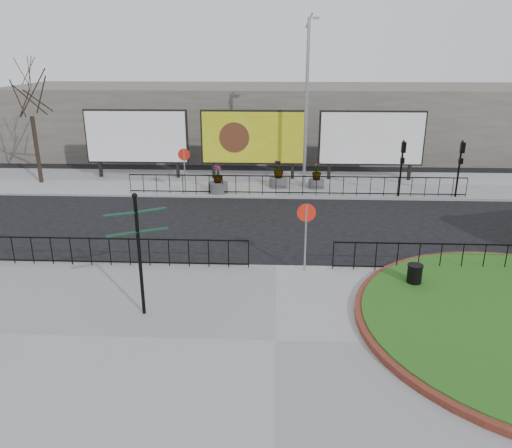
# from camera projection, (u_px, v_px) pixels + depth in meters

# --- Properties ---
(ground) EXTENTS (90.00, 90.00, 0.00)m
(ground) POSITION_uv_depth(u_px,v_px,m) (276.00, 268.00, 18.19)
(ground) COLOR black
(ground) RESTS_ON ground
(pavement_near) EXTENTS (30.00, 10.00, 0.12)m
(pavement_near) POSITION_uv_depth(u_px,v_px,m) (275.00, 342.00, 13.46)
(pavement_near) COLOR gray
(pavement_near) RESTS_ON ground
(pavement_far) EXTENTS (44.00, 6.00, 0.12)m
(pavement_far) POSITION_uv_depth(u_px,v_px,m) (277.00, 183.00, 29.49)
(pavement_far) COLOR gray
(pavement_far) RESTS_ON ground
(railing_near_left) EXTENTS (10.00, 0.10, 1.10)m
(railing_near_left) POSITION_uv_depth(u_px,v_px,m) (110.00, 252.00, 17.94)
(railing_near_left) COLOR black
(railing_near_left) RESTS_ON pavement_near
(railing_near_right) EXTENTS (9.00, 0.10, 1.10)m
(railing_near_right) POSITION_uv_depth(u_px,v_px,m) (462.00, 257.00, 17.42)
(railing_near_right) COLOR black
(railing_near_right) RESTS_ON pavement_near
(railing_far) EXTENTS (18.00, 0.10, 1.10)m
(railing_far) POSITION_uv_depth(u_px,v_px,m) (296.00, 185.00, 26.70)
(railing_far) COLOR black
(railing_far) RESTS_ON pavement_far
(speed_sign_far) EXTENTS (0.64, 0.07, 2.47)m
(speed_sign_far) POSITION_uv_depth(u_px,v_px,m) (184.00, 161.00, 26.64)
(speed_sign_far) COLOR gray
(speed_sign_far) RESTS_ON pavement_far
(speed_sign_near) EXTENTS (0.64, 0.07, 2.47)m
(speed_sign_near) POSITION_uv_depth(u_px,v_px,m) (306.00, 222.00, 17.15)
(speed_sign_near) COLOR gray
(speed_sign_near) RESTS_ON pavement_near
(billboard_left) EXTENTS (6.20, 0.31, 4.10)m
(billboard_left) POSITION_uv_depth(u_px,v_px,m) (137.00, 137.00, 29.92)
(billboard_left) COLOR black
(billboard_left) RESTS_ON pavement_far
(billboard_mid) EXTENTS (6.20, 0.31, 4.10)m
(billboard_mid) POSITION_uv_depth(u_px,v_px,m) (253.00, 138.00, 29.63)
(billboard_mid) COLOR black
(billboard_mid) RESTS_ON pavement_far
(billboard_right) EXTENTS (6.20, 0.31, 4.10)m
(billboard_right) POSITION_uv_depth(u_px,v_px,m) (371.00, 139.00, 29.34)
(billboard_right) COLOR black
(billboard_right) RESTS_ON pavement_far
(lamp_post) EXTENTS (0.74, 0.18, 9.23)m
(lamp_post) POSITION_uv_depth(u_px,v_px,m) (307.00, 103.00, 26.91)
(lamp_post) COLOR gray
(lamp_post) RESTS_ON pavement_far
(signal_pole_a) EXTENTS (0.22, 0.26, 3.00)m
(signal_pole_a) POSITION_uv_depth(u_px,v_px,m) (402.00, 160.00, 26.04)
(signal_pole_a) COLOR black
(signal_pole_a) RESTS_ON pavement_far
(signal_pole_b) EXTENTS (0.22, 0.26, 3.00)m
(signal_pole_b) POSITION_uv_depth(u_px,v_px,m) (460.00, 160.00, 25.91)
(signal_pole_b) COLOR black
(signal_pole_b) RESTS_ON pavement_far
(tree_left) EXTENTS (2.00, 2.00, 7.00)m
(tree_left) POSITION_uv_depth(u_px,v_px,m) (33.00, 122.00, 28.42)
(tree_left) COLOR #2D2119
(tree_left) RESTS_ON pavement_far
(building_backdrop) EXTENTS (40.00, 10.00, 5.00)m
(building_backdrop) POSITION_uv_depth(u_px,v_px,m) (278.00, 120.00, 38.12)
(building_backdrop) COLOR slate
(building_backdrop) RESTS_ON ground
(fingerpost_sign) EXTENTS (1.65, 1.02, 3.71)m
(fingerpost_sign) POSITION_uv_depth(u_px,v_px,m) (138.00, 243.00, 14.11)
(fingerpost_sign) COLOR black
(fingerpost_sign) RESTS_ON pavement_near
(litter_bin) EXTENTS (0.51, 0.51, 0.84)m
(litter_bin) POSITION_uv_depth(u_px,v_px,m) (414.00, 277.00, 16.25)
(litter_bin) COLOR black
(litter_bin) RESTS_ON pavement_near
(planter_a) EXTENTS (1.08, 1.08, 1.52)m
(planter_a) POSITION_uv_depth(u_px,v_px,m) (218.00, 183.00, 27.25)
(planter_a) COLOR #4C4C4F
(planter_a) RESTS_ON pavement_far
(planter_b) EXTENTS (1.05, 1.05, 1.57)m
(planter_b) POSITION_uv_depth(u_px,v_px,m) (278.00, 177.00, 28.34)
(planter_b) COLOR #4C4C4F
(planter_b) RESTS_ON pavement_far
(planter_c) EXTENTS (0.90, 0.90, 1.45)m
(planter_c) POSITION_uv_depth(u_px,v_px,m) (316.00, 178.00, 28.20)
(planter_c) COLOR #4C4C4F
(planter_c) RESTS_ON pavement_far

